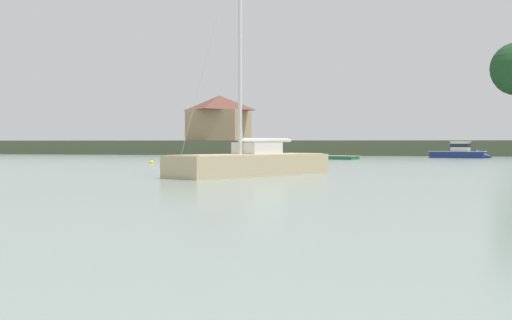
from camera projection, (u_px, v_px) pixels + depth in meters
far_shore_bank at (331, 147)px, 111.05m from camera, size 237.90×41.86×1.94m
cruiser_navy at (464, 154)px, 77.38m from camera, size 6.85×3.22×3.52m
sailboat_sand at (251, 170)px, 36.64m from camera, size 6.96×9.97×13.24m
dinghy_green at (341, 158)px, 70.99m from camera, size 3.94×3.04×0.51m
mooring_buoy_yellow at (151, 163)px, 57.51m from camera, size 0.37×0.37×0.42m
cottage_near_water at (219, 117)px, 109.15m from camera, size 8.30×10.65×6.93m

